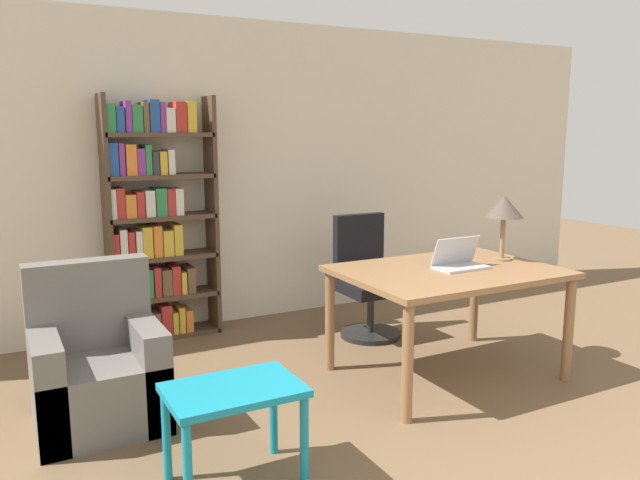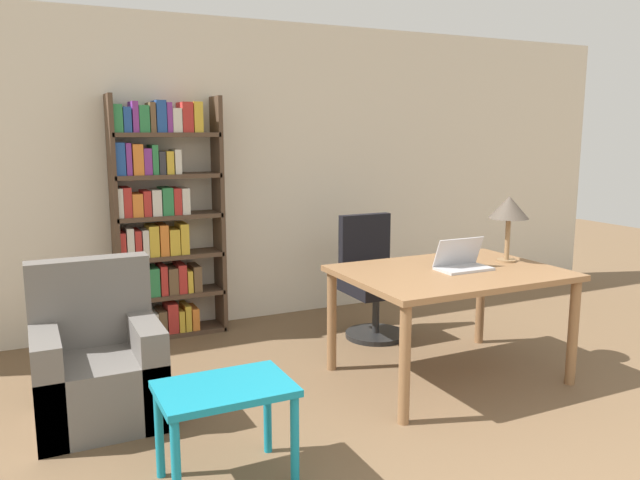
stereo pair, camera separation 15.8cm
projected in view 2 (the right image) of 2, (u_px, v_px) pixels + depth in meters
The scene contains 8 objects.
wall_back at pixel (263, 173), 5.73m from camera, with size 8.00×0.06×2.70m.
desk at pixel (450, 283), 4.35m from camera, with size 1.49×1.08×0.78m.
laptop at pixel (462, 262), 4.35m from camera, with size 0.38×0.22×0.22m.
table_lamp at pixel (509, 209), 4.56m from camera, with size 0.29×0.29×0.48m.
office_chair at pixel (372, 281), 5.31m from camera, with size 0.51×0.51×1.03m.
side_table_blue at pixel (225, 401), 3.06m from camera, with size 0.65×0.44×0.51m.
armchair at pixel (98, 369), 3.76m from camera, with size 0.72×0.68×0.96m.
bookshelf at pixel (160, 222), 5.20m from camera, with size 0.90×0.28×2.02m.
Camera 2 is at (-2.02, -0.88, 1.73)m, focal length 35.00 mm.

